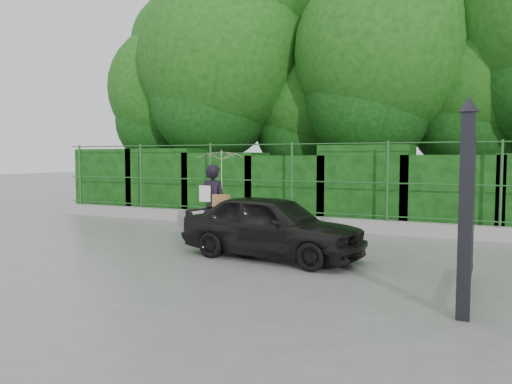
% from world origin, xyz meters
% --- Properties ---
extents(ground, '(80.00, 80.00, 0.00)m').
position_xyz_m(ground, '(0.00, 0.00, 0.00)').
color(ground, gray).
extents(kerb, '(14.00, 0.25, 0.30)m').
position_xyz_m(kerb, '(0.00, 4.50, 0.15)').
color(kerb, '#9E9E99').
rests_on(kerb, ground).
extents(fence, '(14.13, 0.06, 1.80)m').
position_xyz_m(fence, '(0.22, 4.50, 1.20)').
color(fence, '#235623').
rests_on(fence, kerb).
extents(hedge, '(14.20, 1.20, 2.03)m').
position_xyz_m(hedge, '(-0.11, 5.50, 0.95)').
color(hedge, black).
rests_on(hedge, ground).
extents(trees, '(17.10, 6.15, 8.08)m').
position_xyz_m(trees, '(1.14, 7.74, 4.62)').
color(trees, black).
rests_on(trees, ground).
extents(gate, '(0.22, 2.33, 2.36)m').
position_xyz_m(gate, '(4.60, -0.72, 1.19)').
color(gate, black).
rests_on(gate, ground).
extents(woman, '(0.93, 0.95, 1.89)m').
position_xyz_m(woman, '(-0.05, 1.68, 1.25)').
color(woman, black).
rests_on(woman, ground).
extents(car, '(3.38, 1.73, 1.10)m').
position_xyz_m(car, '(1.43, 0.93, 0.55)').
color(car, black).
rests_on(car, ground).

